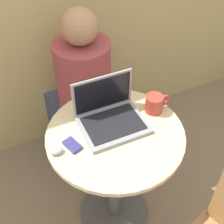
{
  "coord_description": "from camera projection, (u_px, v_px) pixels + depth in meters",
  "views": [
    {
      "loc": [
        -0.47,
        -0.95,
        1.92
      ],
      "look_at": [
        0.01,
        0.05,
        0.88
      ],
      "focal_mm": 50.0,
      "sensor_mm": 36.0,
      "label": 1
    }
  ],
  "objects": [
    {
      "name": "ground_plane",
      "position": [
        114.0,
        212.0,
        2.09
      ],
      "size": [
        12.0,
        12.0,
        0.0
      ],
      "primitive_type": "plane",
      "color": "#7F6B56"
    },
    {
      "name": "cell_phone",
      "position": [
        72.0,
        145.0,
        1.49
      ],
      "size": [
        0.08,
        0.11,
        0.02
      ],
      "color": "navy",
      "rests_on": "round_table"
    },
    {
      "name": "round_table",
      "position": [
        115.0,
        163.0,
        1.72
      ],
      "size": [
        0.7,
        0.7,
        0.78
      ],
      "color": "#4C4C51",
      "rests_on": "ground_plane"
    },
    {
      "name": "coffee_cup",
      "position": [
        155.0,
        103.0,
        1.65
      ],
      "size": [
        0.14,
        0.09,
        0.1
      ],
      "color": "#B2382D",
      "rests_on": "round_table"
    },
    {
      "name": "person_seated",
      "position": [
        81.0,
        100.0,
        2.17
      ],
      "size": [
        0.41,
        0.56,
        1.19
      ],
      "color": "#3D4766",
      "rests_on": "ground_plane"
    },
    {
      "name": "computer_mouse",
      "position": [
        57.0,
        151.0,
        1.45
      ],
      "size": [
        0.06,
        0.04,
        0.03
      ],
      "color": "#B2B2B7",
      "rests_on": "round_table"
    },
    {
      "name": "laptop",
      "position": [
        110.0,
        115.0,
        1.59
      ],
      "size": [
        0.33,
        0.27,
        0.23
      ],
      "color": "gray",
      "rests_on": "round_table"
    }
  ]
}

